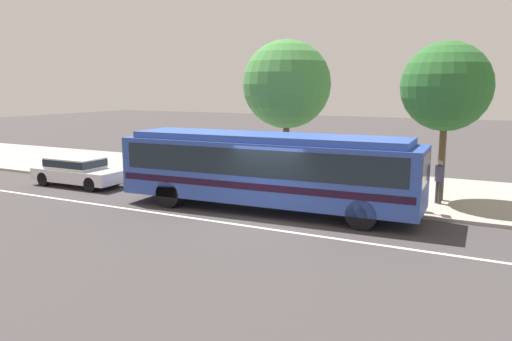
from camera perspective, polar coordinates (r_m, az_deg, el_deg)
name	(u,v)px	position (r m, az deg, el deg)	size (l,w,h in m)	color
ground_plane	(266,221)	(17.01, 1.09, -5.77)	(120.00, 120.00, 0.00)	#3C3939
sidewalk_slab	(331,185)	(23.04, 8.52, -1.66)	(60.00, 8.00, 0.12)	#A3978E
lane_stripe_center	(255,227)	(16.32, -0.17, -6.42)	(56.00, 0.16, 0.01)	silver
transit_bus	(267,166)	(18.12, 1.26, 0.46)	(11.09, 3.01, 2.80)	#2E4AA4
sedan_behind_bus	(78,170)	(24.27, -19.56, 0.05)	(4.34, 1.78, 1.29)	silver
pedestrian_waiting_near_sign	(408,181)	(18.73, 16.85, -1.15)	(0.48, 0.48, 1.76)	#3D3740
pedestrian_walking_along_curb	(439,178)	(20.02, 20.07, -0.86)	(0.48, 0.48, 1.65)	#3E3639
pedestrian_standing_by_tree	(357,173)	(20.21, 11.39, -0.32)	(0.46, 0.46, 1.68)	#7D6556
bus_stop_sign	(417,169)	(18.44, 17.80, 0.19)	(0.14, 0.44, 2.36)	gray
street_tree_near_stop	(287,84)	(22.87, 3.50, 9.71)	(3.96, 3.96, 6.44)	brown
street_tree_mid_block	(446,87)	(20.38, 20.75, 8.86)	(3.36, 3.36, 6.04)	brown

